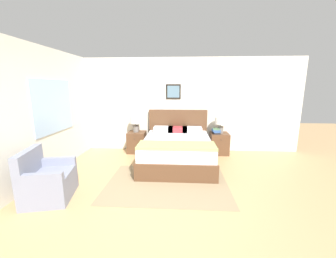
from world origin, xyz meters
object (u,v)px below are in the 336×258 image
object	(u,v)px
nightstand_near_window	(137,142)
armchair	(47,181)
bed	(177,150)
nightstand_by_door	(219,143)
table_lamp_by_door	(221,122)
table_lamp_near_window	(136,121)

from	to	relation	value
nightstand_near_window	armchair	bearing A→B (deg)	-110.50
bed	armchair	world-z (taller)	bed
bed	nightstand_by_door	bearing A→B (deg)	34.39
bed	nightstand_near_window	bearing A→B (deg)	145.61
table_lamp_by_door	nightstand_near_window	bearing A→B (deg)	-179.76
table_lamp_near_window	table_lamp_by_door	bearing A→B (deg)	0.00
nightstand_near_window	nightstand_by_door	xyz separation A→B (m)	(2.28, 0.00, 0.00)
armchair	nightstand_by_door	xyz separation A→B (m)	(3.23, 2.53, -0.01)
bed	nightstand_near_window	xyz separation A→B (m)	(-1.14, 0.78, -0.04)
bed	table_lamp_by_door	xyz separation A→B (m)	(1.16, 0.79, 0.55)
bed	nightstand_near_window	world-z (taller)	bed
nightstand_by_door	table_lamp_near_window	xyz separation A→B (m)	(-2.30, 0.01, 0.59)
bed	armchair	bearing A→B (deg)	-140.03
nightstand_by_door	table_lamp_by_door	size ratio (longest dim) A/B	1.29
armchair	nightstand_near_window	distance (m)	2.70
armchair	nightstand_by_door	bearing A→B (deg)	115.17
bed	table_lamp_near_window	bearing A→B (deg)	145.72
bed	nightstand_near_window	distance (m)	1.38
nightstand_near_window	table_lamp_near_window	distance (m)	0.59
nightstand_near_window	bed	bearing A→B (deg)	-34.39
bed	table_lamp_near_window	xyz separation A→B (m)	(-1.16, 0.79, 0.55)
bed	nightstand_by_door	size ratio (longest dim) A/B	3.64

